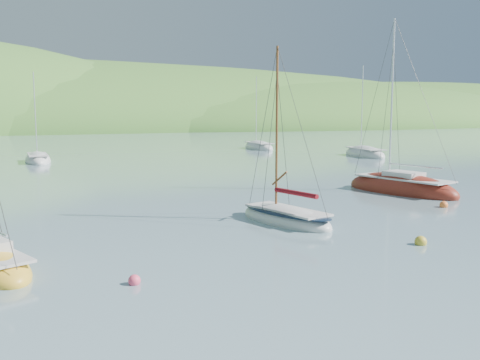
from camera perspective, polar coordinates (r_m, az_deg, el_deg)
name	(u,v)px	position (r m, az deg, el deg)	size (l,w,h in m)	color
ground	(326,267)	(19.30, 9.15, -9.17)	(700.00, 700.00, 0.00)	gray
shoreline_hills	(5,128)	(187.99, -23.78, 5.05)	(690.00, 135.00, 56.00)	#41752C
daysailer_white	(286,218)	(26.62, 4.88, -4.05)	(3.49, 6.36, 9.25)	silver
sloop_red	(401,189)	(37.72, 16.81, -0.94)	(4.74, 8.96, 12.61)	maroon
distant_sloop_a	(38,161)	(61.64, -20.75, 1.95)	(2.62, 7.38, 10.52)	silver
distant_sloop_b	(259,148)	(78.03, 2.00, 3.46)	(3.22, 8.14, 11.42)	silver
distant_sloop_d	(365,155)	(67.06, 13.15, 2.65)	(4.27, 8.75, 11.96)	silver
mooring_buoys	(305,232)	(24.12, 6.92, -5.49)	(25.98, 11.99, 0.50)	gold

